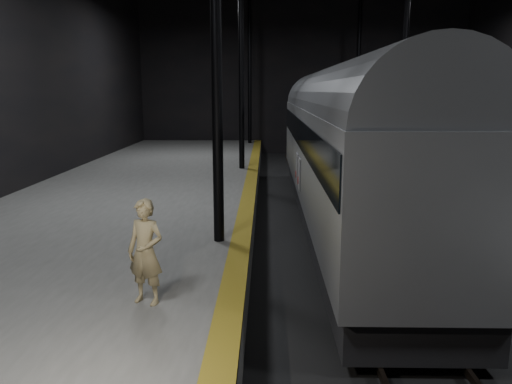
{
  "coord_description": "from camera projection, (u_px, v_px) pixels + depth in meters",
  "views": [
    {
      "loc": [
        -2.62,
        -16.1,
        4.72
      ],
      "look_at": [
        -2.89,
        -2.76,
        2.0
      ],
      "focal_mm": 35.0,
      "sensor_mm": 36.0,
      "label": 1
    }
  ],
  "objects": [
    {
      "name": "platform_left",
      "position": [
        120.0,
        219.0,
        16.71
      ],
      "size": [
        9.0,
        43.8,
        1.0
      ],
      "primitive_type": "cube",
      "color": "#565653",
      "rests_on": "ground"
    },
    {
      "name": "tactile_strip",
      "position": [
        247.0,
        205.0,
        16.52
      ],
      "size": [
        0.5,
        43.8,
        0.01
      ],
      "primitive_type": "cube",
      "color": "olive",
      "rests_on": "platform_left"
    },
    {
      "name": "track",
      "position": [
        344.0,
        233.0,
        16.64
      ],
      "size": [
        2.4,
        43.0,
        0.24
      ],
      "color": "#3F3328",
      "rests_on": "ground"
    },
    {
      "name": "train",
      "position": [
        341.0,
        140.0,
        17.41
      ],
      "size": [
        3.05,
        20.4,
        5.45
      ],
      "color": "#A4A7AC",
      "rests_on": "ground"
    },
    {
      "name": "woman",
      "position": [
        146.0,
        252.0,
        8.73
      ],
      "size": [
        0.8,
        0.66,
        1.89
      ],
      "primitive_type": "imported",
      "rotation": [
        0.0,
        0.0,
        -0.34
      ],
      "color": "#98875D",
      "rests_on": "platform_left"
    },
    {
      "name": "ground",
      "position": [
        344.0,
        234.0,
        16.66
      ],
      "size": [
        44.0,
        44.0,
        0.0
      ],
      "primitive_type": "plane",
      "color": "black",
      "rests_on": "ground"
    }
  ]
}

